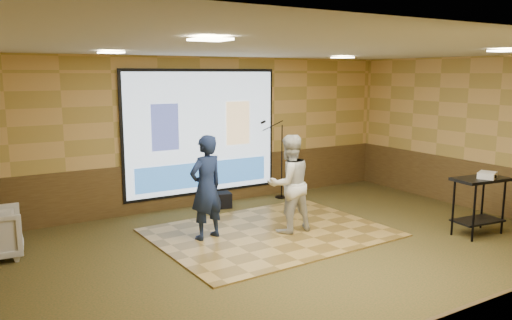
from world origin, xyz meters
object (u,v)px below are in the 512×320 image
mic_stand (280,176)px  av_table (479,195)px  dance_floor (270,232)px  projector_screen (203,134)px  player_right (289,184)px  player_left (206,187)px  duffel_bag (219,200)px  projector (487,175)px

mic_stand → av_table: bearing=-75.7°
dance_floor → projector_screen: bearing=94.2°
projector_screen → player_right: bearing=-79.4°
dance_floor → player_left: bearing=166.1°
dance_floor → av_table: (2.94, -1.84, 0.67)m
player_right → duffel_bag: player_right is taller
dance_floor → duffel_bag: bearing=90.2°
player_left → duffel_bag: (1.05, 1.66, -0.72)m
player_right → projector: (2.71, -1.78, 0.17)m
av_table → duffel_bag: bearing=128.1°
projector_screen → player_left: size_ratio=1.97×
av_table → mic_stand: 4.06m
projector → duffel_bag: bearing=104.9°
av_table → duffel_bag: 4.80m
dance_floor → mic_stand: size_ratio=2.19×
projector_screen → player_right: projector_screen is taller
player_left → av_table: 4.52m
player_right → dance_floor: bearing=-22.6°
projector_screen → player_right: (0.45, -2.41, -0.62)m
av_table → projector_screen: bearing=127.0°
projector → projector_screen: bearing=103.9°
projector_screen → player_right: 2.53m
player_left → player_right: bearing=150.1°
player_right → mic_stand: 2.43m
projector → duffel_bag: 4.95m
projector_screen → dance_floor: projector_screen is taller
projector → duffel_bag: (-3.00, 3.83, -0.87)m
projector_screen → dance_floor: 2.71m
player_left → av_table: (4.00, -2.10, -0.19)m
player_left → duffel_bag: size_ratio=3.48×
projector_screen → mic_stand: bearing=-11.1°
dance_floor → player_left: size_ratio=2.23×
player_left → player_right: size_ratio=1.02×
dance_floor → player_right: bearing=-24.3°
projector_screen → mic_stand: (1.65, -0.32, -0.98)m
dance_floor → player_right: (0.28, -0.13, 0.84)m
av_table → mic_stand: mic_stand is taller
av_table → duffel_bag: (-2.94, 3.76, -0.53)m
dance_floor → projector: (2.99, -1.91, 1.01)m
player_left → projector: size_ratio=5.53×
duffel_bag → projector: bearing=-52.0°
av_table → mic_stand: size_ratio=0.57×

